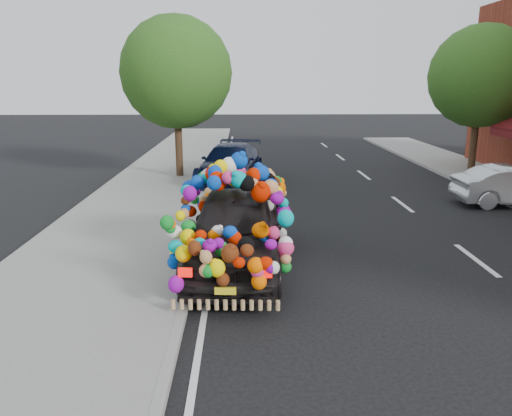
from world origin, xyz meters
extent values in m
plane|color=black|center=(0.00, 0.00, 0.00)|extent=(100.00, 100.00, 0.00)
cube|color=gray|center=(-4.30, 0.00, 0.06)|extent=(4.00, 60.00, 0.12)
cube|color=gray|center=(-2.35, 0.00, 0.07)|extent=(0.15, 60.00, 0.13)
cylinder|color=#332114|center=(-3.80, 9.50, 1.36)|extent=(0.28, 0.28, 2.73)
sphere|color=#234211|center=(-3.80, 9.50, 4.03)|extent=(4.20, 4.20, 4.20)
cylinder|color=#332114|center=(8.00, 10.00, 1.32)|extent=(0.28, 0.28, 2.64)
sphere|color=#234211|center=(8.00, 10.00, 3.90)|extent=(4.00, 4.00, 4.00)
imported|color=black|center=(-1.52, -0.26, 0.78)|extent=(2.09, 4.67, 1.56)
cube|color=red|center=(-2.27, -2.53, 0.78)|extent=(0.22, 0.07, 0.14)
cube|color=red|center=(-1.02, -2.60, 0.78)|extent=(0.22, 0.07, 0.14)
cube|color=yellow|center=(-1.65, -2.57, 0.48)|extent=(0.34, 0.06, 0.12)
imported|color=black|center=(-1.80, 8.73, 0.70)|extent=(2.77, 5.11, 1.41)
camera|label=1|loc=(-1.38, -9.87, 3.67)|focal=35.00mm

